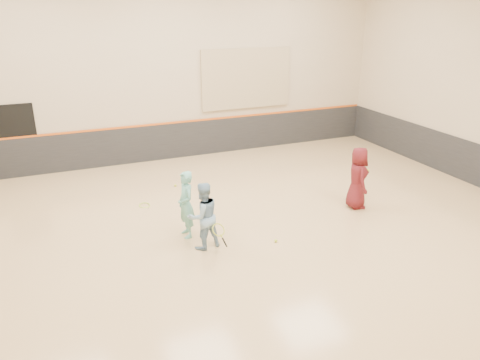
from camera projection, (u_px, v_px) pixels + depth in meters
name	position (u px, v px, depth m)	size (l,w,h in m)	color
room	(237.00, 202.00, 10.28)	(15.04, 12.04, 6.22)	tan
wainscot_back	(168.00, 141.00, 15.50)	(14.90, 0.04, 1.20)	#232326
accent_stripe	(168.00, 123.00, 15.28)	(14.90, 0.03, 0.06)	#D85914
acoustic_panel	(246.00, 79.00, 15.82)	(3.20, 0.08, 2.00)	tan
doorway	(18.00, 141.00, 13.71)	(1.10, 0.05, 2.20)	black
girl	(186.00, 204.00, 10.27)	(0.56, 0.37, 1.53)	#68B4A9
instructor	(203.00, 216.00, 9.78)	(0.72, 0.56, 1.48)	#7CA1C0
young_man	(358.00, 178.00, 11.75)	(0.77, 0.50, 1.58)	#561419
held_racket	(218.00, 230.00, 9.63)	(0.46, 0.46, 0.50)	#B1BE29
spare_racket	(144.00, 204.00, 12.05)	(0.63, 0.63, 0.11)	#A7D92F
ball_under_racket	(276.00, 241.00, 10.24)	(0.07, 0.07, 0.07)	#BEDC33
ball_in_hand	(368.00, 170.00, 11.57)	(0.07, 0.07, 0.07)	#BDD030
ball_beside_spare	(175.00, 185.00, 13.32)	(0.07, 0.07, 0.07)	gold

